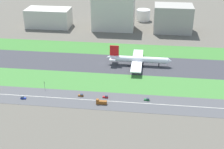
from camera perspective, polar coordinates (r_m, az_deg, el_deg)
ground_plane at (r=320.14m, az=-1.88°, el=2.03°), size 800.00×800.00×0.00m
runway at (r=320.12m, az=-1.88°, el=2.04°), size 280.00×46.00×0.10m
grass_median_north at (r=357.52m, az=-0.87°, el=4.70°), size 280.00×36.00×0.10m
grass_median_south at (r=283.71m, az=-3.15°, el=-1.31°), size 280.00×36.00×0.10m
highway at (r=256.25m, az=-4.39°, el=-4.58°), size 280.00×28.00×0.10m
highway_centerline at (r=256.22m, az=-4.39°, el=-4.57°), size 266.00×0.50×0.01m
airliner at (r=314.38m, az=4.64°, el=2.73°), size 65.00×56.00×19.70m
truck_0 at (r=249.32m, az=-1.97°, el=-5.02°), size 8.40×2.50×4.00m
car_2 at (r=266.38m, az=-15.78°, el=-4.09°), size 4.40×1.80×2.00m
car_3 at (r=257.92m, az=-1.18°, el=-4.05°), size 4.40×1.80×2.00m
car_1 at (r=255.82m, az=6.35°, el=-4.50°), size 4.40×1.80×2.00m
car_0 at (r=261.32m, az=-5.63°, el=-3.76°), size 4.40×1.80×2.00m
traffic_light at (r=275.13m, az=-12.12°, el=-1.83°), size 0.36×0.50×7.20m
terminal_building at (r=441.29m, az=-11.38°, el=10.05°), size 58.65×30.49×24.54m
hangar_building at (r=418.93m, az=0.26°, el=11.56°), size 54.22×31.43×50.56m
office_tower at (r=419.26m, az=10.96°, el=9.94°), size 48.36×33.75×34.20m
fuel_tank_west at (r=469.37m, az=-1.55°, el=10.83°), size 25.24×25.24×13.82m
fuel_tank_centre at (r=465.95m, az=2.42°, el=10.61°), size 17.49×17.49×12.47m
fuel_tank_east at (r=464.21m, az=5.67°, el=10.66°), size 19.41×19.41×15.76m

